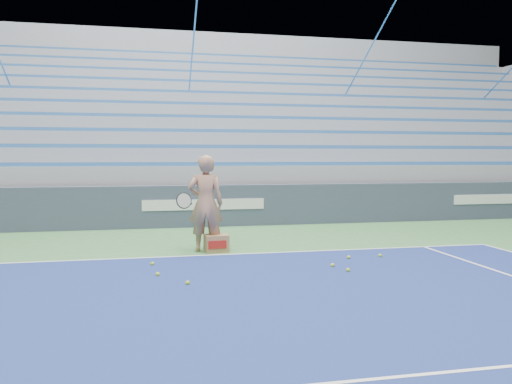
% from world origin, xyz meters
% --- Properties ---
extents(sponsor_barrier, '(30.00, 0.32, 1.10)m').
position_xyz_m(sponsor_barrier, '(0.00, 15.88, 0.55)').
color(sponsor_barrier, '#394258').
rests_on(sponsor_barrier, ground).
extents(bleachers, '(31.00, 9.15, 7.30)m').
position_xyz_m(bleachers, '(0.00, 21.60, 2.36)').
color(bleachers, '#9A9BA2').
rests_on(bleachers, ground).
extents(tennis_player, '(0.98, 0.89, 1.88)m').
position_xyz_m(tennis_player, '(-0.30, 12.36, 0.94)').
color(tennis_player, tan).
rests_on(tennis_player, ground).
extents(ball_box, '(0.48, 0.39, 0.33)m').
position_xyz_m(ball_box, '(-0.10, 12.27, 0.17)').
color(ball_box, '#A0774D').
rests_on(ball_box, ground).
extents(tennis_ball_0, '(0.07, 0.07, 0.07)m').
position_xyz_m(tennis_ball_0, '(2.15, 11.08, 0.03)').
color(tennis_ball_0, '#BBDB2C').
rests_on(tennis_ball_0, ground).
extents(tennis_ball_1, '(0.07, 0.07, 0.07)m').
position_xyz_m(tennis_ball_1, '(1.63, 10.50, 0.03)').
color(tennis_ball_1, '#BBDB2C').
rests_on(tennis_ball_1, ground).
extents(tennis_ball_2, '(0.07, 0.07, 0.07)m').
position_xyz_m(tennis_ball_2, '(2.78, 11.11, 0.03)').
color(tennis_ball_2, '#BBDB2C').
rests_on(tennis_ball_2, ground).
extents(tennis_ball_3, '(0.07, 0.07, 0.07)m').
position_xyz_m(tennis_ball_3, '(-1.25, 10.43, 0.03)').
color(tennis_ball_3, '#BBDB2C').
rests_on(tennis_ball_3, ground).
extents(tennis_ball_4, '(0.07, 0.07, 0.07)m').
position_xyz_m(tennis_ball_4, '(1.75, 10.12, 0.03)').
color(tennis_ball_4, '#BBDB2C').
rests_on(tennis_ball_4, ground).
extents(tennis_ball_5, '(0.07, 0.07, 0.07)m').
position_xyz_m(tennis_ball_5, '(-1.33, 11.23, 0.03)').
color(tennis_ball_5, '#BBDB2C').
rests_on(tennis_ball_5, ground).
extents(tennis_ball_6, '(0.07, 0.07, 0.07)m').
position_xyz_m(tennis_ball_6, '(-0.83, 9.81, 0.03)').
color(tennis_ball_6, '#BBDB2C').
rests_on(tennis_ball_6, ground).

